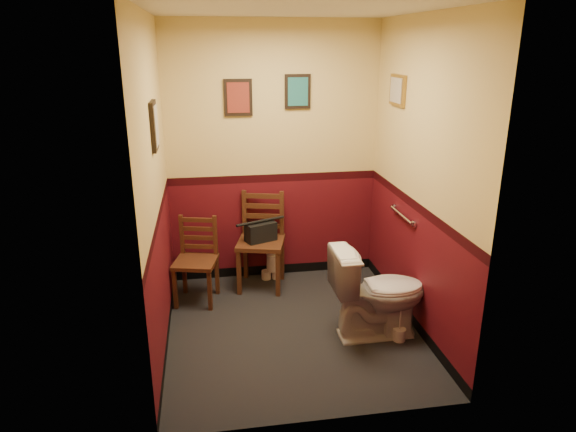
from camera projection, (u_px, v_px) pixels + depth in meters
The scene contains 17 objects.
floor at pixel (292, 329), 4.65m from camera, with size 2.20×2.40×0.00m, color black.
ceiling at pixel (293, 9), 3.79m from camera, with size 2.20×2.40×0.00m, color silver.
wall_back at pixel (273, 156), 5.34m from camera, with size 2.20×2.70×0.00m, color #500C14.
wall_front at pixel (326, 237), 3.10m from camera, with size 2.20×2.70×0.00m, color #500C14.
wall_left at pixel (156, 191), 4.05m from camera, with size 2.40×2.70×0.00m, color #500C14.
wall_right at pixel (419, 180), 4.39m from camera, with size 2.40×2.70×0.00m, color #500C14.
grab_bar at pixel (402, 215), 4.74m from camera, with size 0.05×0.56×0.06m.
framed_print_back_a at pixel (238, 98), 5.08m from camera, with size 0.28×0.04×0.36m.
framed_print_back_b at pixel (298, 92), 5.15m from camera, with size 0.26×0.04×0.34m.
framed_print_left at pixel (154, 126), 3.99m from camera, with size 0.04×0.30×0.38m.
framed_print_right at pixel (397, 90), 4.72m from camera, with size 0.04×0.34×0.28m.
toilet at pixel (378, 293), 4.45m from camera, with size 0.46×0.83×0.81m, color white.
toilet_brush at pixel (399, 333), 4.46m from camera, with size 0.11×0.11×0.40m.
chair_left at pixel (196, 260), 5.06m from camera, with size 0.48×0.48×0.85m.
chair_right at pixel (261, 241), 5.36m from camera, with size 0.57×0.57×1.00m.
handbag at pixel (261, 232), 5.28m from camera, with size 0.35×0.26×0.23m.
tp_stack at pixel (271, 265), 5.60m from camera, with size 0.22×0.13×0.38m.
Camera 1 is at (-0.70, -4.02, 2.46)m, focal length 32.00 mm.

